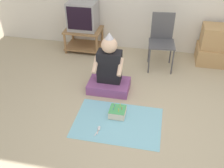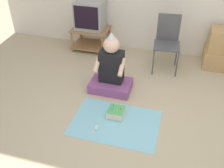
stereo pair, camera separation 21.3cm
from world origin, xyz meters
name	(u,v)px [view 1 (the left image)]	position (x,y,z in m)	size (l,w,h in m)	color
ground_plane	(143,130)	(0.00, 0.00, 0.00)	(16.00, 16.00, 0.00)	tan
tv_stand	(84,37)	(-1.34, 1.96, 0.25)	(0.67, 0.50, 0.42)	#997047
tv	(83,15)	(-1.34, 1.97, 0.67)	(0.50, 0.42, 0.51)	#99999E
folding_chair	(162,38)	(0.10, 1.64, 0.52)	(0.45, 0.45, 0.90)	#4C4C51
cardboard_box_stack	(215,46)	(1.02, 1.94, 0.31)	(0.58, 0.48, 0.67)	tan
person_seated	(109,71)	(-0.60, 0.78, 0.31)	(0.61, 0.41, 0.91)	#8C4C8C
party_cloth	(118,122)	(-0.34, 0.07, 0.00)	(1.12, 0.78, 0.01)	#7FC6E0
birthday_cake	(117,112)	(-0.37, 0.20, 0.06)	(0.21, 0.21, 0.16)	#F4E0C6
plastic_spoon_near	(99,128)	(-0.55, -0.10, 0.01)	(0.04, 0.15, 0.01)	white
plastic_spoon_far	(98,130)	(-0.55, -0.13, 0.01)	(0.05, 0.14, 0.01)	white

